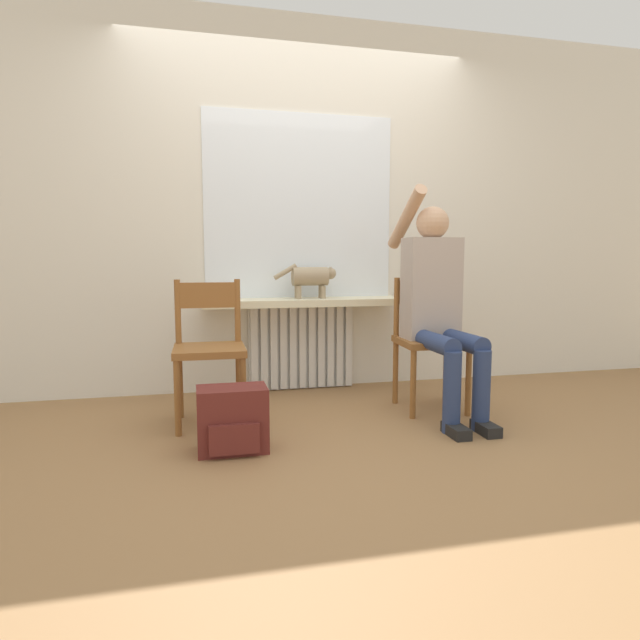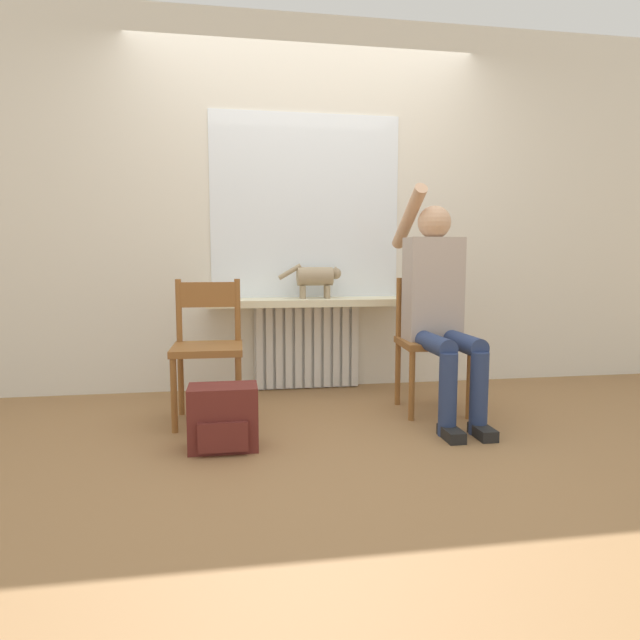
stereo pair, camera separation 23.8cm
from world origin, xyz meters
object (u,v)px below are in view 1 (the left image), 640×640
object	(u,v)px
backpack	(232,420)
person	(438,300)
chair_left	(209,347)
chair_right	(429,339)
cat	(311,277)

from	to	relation	value
backpack	person	bearing A→B (deg)	17.16
chair_left	person	distance (m)	1.42
chair_right	cat	bearing A→B (deg)	141.11
person	cat	size ratio (longest dim) A/B	3.10
backpack	chair_right	bearing A→B (deg)	21.72
chair_right	cat	xyz separation A→B (m)	(-0.65, 0.60, 0.39)
chair_right	cat	world-z (taller)	cat
person	backpack	xyz separation A→B (m)	(-1.30, -0.40, -0.55)
chair_left	chair_right	bearing A→B (deg)	0.73
chair_right	person	size ratio (longest dim) A/B	0.60
backpack	chair_left	bearing A→B (deg)	100.22
chair_right	person	world-z (taller)	person
person	backpack	bearing A→B (deg)	-162.84
cat	chair_right	bearing A→B (deg)	-42.91
chair_left	cat	distance (m)	1.03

